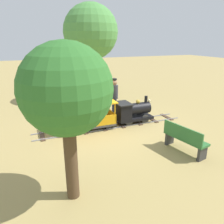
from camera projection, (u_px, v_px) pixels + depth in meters
name	position (u px, v px, depth m)	size (l,w,h in m)	color
ground_plane	(108.00, 127.00, 8.05)	(60.00, 60.00, 0.00)	#A38C51
track	(111.00, 126.00, 8.10)	(0.77, 5.70, 0.04)	gray
locomotive	(132.00, 111.00, 8.26)	(0.73, 1.45, 0.98)	black
passenger_car	(88.00, 119.00, 7.65)	(0.83, 2.00, 0.97)	#3F3F3F
conductor_person	(114.00, 95.00, 8.75)	(0.30, 0.30, 1.62)	#282D47
park_bench	(184.00, 139.00, 6.12)	(1.35, 0.65, 0.82)	#2D6B33
oak_tree_near	(91.00, 32.00, 10.60)	(2.70, 2.70, 4.79)	brown
oak_tree_far	(66.00, 91.00, 3.79)	(1.68, 1.68, 3.10)	#4C3823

